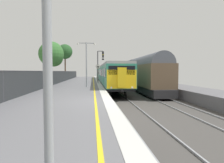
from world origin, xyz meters
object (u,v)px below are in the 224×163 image
(signal_gantry, at_px, (99,63))
(background_tree_centre, at_px, (65,52))
(background_tree_left, at_px, (52,55))
(platform_lamp_mid, at_px, (86,60))
(commuter_train_at_platform, at_px, (106,74))
(freight_train_adjacent_track, at_px, (122,72))
(speed_limit_sign, at_px, (98,72))

(signal_gantry, relative_size, background_tree_centre, 0.61)
(signal_gantry, xyz_separation_m, background_tree_centre, (-7.81, 16.42, 3.19))
(signal_gantry, height_order, background_tree_left, background_tree_left)
(platform_lamp_mid, xyz_separation_m, background_tree_centre, (-6.03, 26.72, 3.41))
(commuter_train_at_platform, xyz_separation_m, freight_train_adjacent_track, (4.00, 6.44, 0.24))
(freight_train_adjacent_track, bearing_deg, speed_limit_sign, -109.57)
(commuter_train_at_platform, xyz_separation_m, background_tree_left, (-9.58, -2.24, 3.29))
(platform_lamp_mid, bearing_deg, speed_limit_sign, 75.55)
(freight_train_adjacent_track, relative_size, signal_gantry, 10.57)
(freight_train_adjacent_track, xyz_separation_m, background_tree_centre, (-13.29, 4.76, 4.85))
(commuter_train_at_platform, relative_size, background_tree_centre, 4.89)
(speed_limit_sign, height_order, platform_lamp_mid, platform_lamp_mid)
(background_tree_centre, bearing_deg, speed_limit_sign, -70.66)
(signal_gantry, distance_m, background_tree_centre, 18.47)
(speed_limit_sign, relative_size, background_tree_centre, 0.32)
(platform_lamp_mid, xyz_separation_m, background_tree_left, (-6.32, 13.28, 1.62))
(commuter_train_at_platform, height_order, platform_lamp_mid, platform_lamp_mid)
(freight_train_adjacent_track, distance_m, background_tree_left, 16.41)
(speed_limit_sign, height_order, background_tree_left, background_tree_left)
(commuter_train_at_platform, distance_m, speed_limit_sign, 10.20)
(speed_limit_sign, xyz_separation_m, platform_lamp_mid, (-1.42, -5.50, 1.24))
(speed_limit_sign, bearing_deg, commuter_train_at_platform, 79.56)
(commuter_train_at_platform, bearing_deg, background_tree_centre, 129.69)
(platform_lamp_mid, bearing_deg, background_tree_centre, 102.71)
(speed_limit_sign, distance_m, platform_lamp_mid, 5.82)
(speed_limit_sign, distance_m, background_tree_centre, 22.96)
(commuter_train_at_platform, relative_size, platform_lamp_mid, 8.25)
(freight_train_adjacent_track, relative_size, background_tree_centre, 6.46)
(background_tree_left, bearing_deg, freight_train_adjacent_track, 32.58)
(signal_gantry, bearing_deg, background_tree_centre, 115.45)
(commuter_train_at_platform, xyz_separation_m, background_tree_centre, (-9.29, 11.19, 5.09))
(freight_train_adjacent_track, distance_m, signal_gantry, 13.00)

